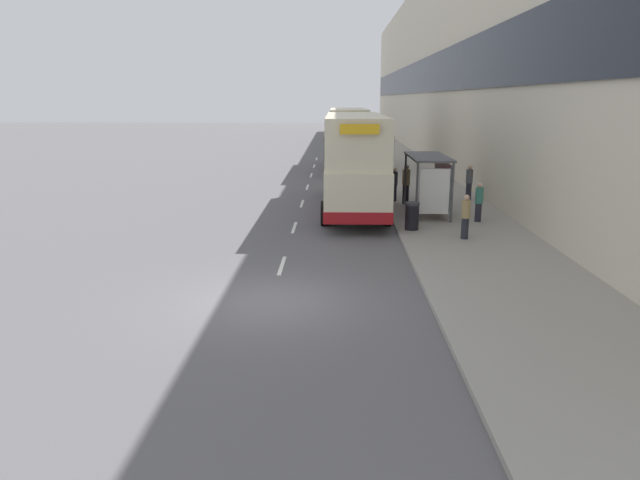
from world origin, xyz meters
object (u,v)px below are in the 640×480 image
(car_1, at_px, (342,134))
(car_2, at_px, (340,130))
(pedestrian_3, at_px, (466,216))
(pedestrian_4, at_px, (406,184))
(car_0, at_px, (343,140))
(pedestrian_1, at_px, (394,184))
(bus_shelter, at_px, (433,174))
(double_decker_bus_ahead, at_px, (348,138))
(litter_bin, at_px, (412,216))
(double_decker_bus_near, at_px, (354,160))
(pedestrian_2, at_px, (469,182))
(pedestrian_at_shelter, at_px, (479,202))

(car_1, distance_m, car_2, 9.93)
(pedestrian_3, distance_m, pedestrian_4, 7.10)
(car_0, bearing_deg, pedestrian_1, -86.10)
(bus_shelter, distance_m, double_decker_bus_ahead, 17.29)
(pedestrian_4, relative_size, litter_bin, 1.78)
(bus_shelter, bearing_deg, litter_bin, -112.03)
(bus_shelter, distance_m, pedestrian_4, 2.77)
(double_decker_bus_near, xyz_separation_m, car_2, (-0.23, 52.87, -1.44))
(bus_shelter, bearing_deg, double_decker_bus_ahead, 100.89)
(car_1, xyz_separation_m, pedestrian_4, (2.54, -42.10, 0.25))
(car_1, height_order, car_2, car_2)
(car_1, relative_size, pedestrian_2, 2.44)
(pedestrian_2, bearing_deg, pedestrian_1, -169.89)
(double_decker_bus_ahead, bearing_deg, bus_shelter, -79.11)
(pedestrian_at_shelter, height_order, pedestrian_3, same)
(double_decker_bus_ahead, distance_m, car_1, 27.69)
(double_decker_bus_ahead, bearing_deg, pedestrian_2, -66.35)
(car_0, xyz_separation_m, pedestrian_4, (2.63, -32.06, 0.24))
(litter_bin, bearing_deg, pedestrian_4, 85.70)
(pedestrian_4, bearing_deg, pedestrian_3, -79.63)
(bus_shelter, distance_m, pedestrian_3, 4.56)
(pedestrian_3, xyz_separation_m, pedestrian_4, (-1.28, 6.98, 0.14))
(pedestrian_at_shelter, xyz_separation_m, litter_bin, (-2.88, -1.54, -0.28))
(bus_shelter, height_order, pedestrian_4, bus_shelter)
(double_decker_bus_ahead, distance_m, pedestrian_2, 14.36)
(pedestrian_at_shelter, relative_size, litter_bin, 1.51)
(pedestrian_1, distance_m, litter_bin, 6.23)
(double_decker_bus_ahead, xyz_separation_m, pedestrian_4, (2.46, -14.44, -1.19))
(pedestrian_2, xyz_separation_m, pedestrian_3, (-2.00, -8.32, -0.05))
(double_decker_bus_near, height_order, litter_bin, double_decker_bus_near)
(bus_shelter, height_order, pedestrian_1, bus_shelter)
(double_decker_bus_near, relative_size, pedestrian_at_shelter, 6.96)
(pedestrian_4, bearing_deg, double_decker_bus_near, -161.23)
(pedestrian_at_shelter, bearing_deg, pedestrian_3, -111.78)
(pedestrian_4, bearing_deg, pedestrian_1, 126.09)
(double_decker_bus_near, bearing_deg, pedestrian_3, -58.42)
(double_decker_bus_ahead, distance_m, car_0, 17.67)
(pedestrian_3, bearing_deg, pedestrian_at_shelter, 68.22)
(litter_bin, bearing_deg, pedestrian_1, 90.66)
(pedestrian_at_shelter, relative_size, pedestrian_3, 1.00)
(double_decker_bus_ahead, distance_m, pedestrian_3, 21.79)
(car_1, relative_size, pedestrian_4, 2.22)
(car_1, relative_size, litter_bin, 3.95)
(car_2, bearing_deg, car_0, -89.72)
(pedestrian_1, bearing_deg, litter_bin, -89.34)
(pedestrian_2, bearing_deg, pedestrian_4, -157.72)
(bus_shelter, distance_m, pedestrian_1, 3.57)
(pedestrian_1, xyz_separation_m, litter_bin, (0.07, -6.23, -0.31))
(car_0, bearing_deg, pedestrian_3, -84.29)
(double_decker_bus_near, relative_size, car_2, 2.79)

